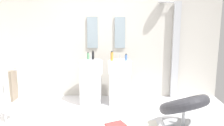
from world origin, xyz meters
TOP-DOWN VIEW (x-y plane):
  - rear_partition at (0.00, 1.65)m, footprint 4.80×0.10m
  - pedestal_sink_left at (-0.29, 1.15)m, footprint 0.47×0.47m
  - pedestal_sink_right at (0.29, 1.15)m, footprint 0.47×0.47m
  - vanity_mirror_left at (-0.29, 1.58)m, footprint 0.22×0.03m
  - vanity_mirror_right at (0.29, 1.58)m, footprint 0.22×0.03m
  - shower_column at (1.46, 1.53)m, footprint 0.49×0.24m
  - lounge_chair at (1.28, 0.03)m, footprint 1.08×1.09m
  - towel_rack at (-1.46, 0.18)m, footprint 0.37×0.22m
  - magazine_red at (0.22, 0.08)m, footprint 0.37×0.33m
  - soap_bottle_black at (-0.26, 1.28)m, footprint 0.05×0.05m
  - soap_bottle_amber at (0.13, 1.14)m, footprint 0.06×0.06m
  - soap_bottle_green at (-0.35, 1.27)m, footprint 0.05×0.05m
  - soap_bottle_blue at (0.41, 1.16)m, footprint 0.04×0.04m

SIDE VIEW (x-z plane):
  - magazine_red at x=0.22m, z-range 0.01..0.04m
  - lounge_chair at x=1.28m, z-range 0.03..0.67m
  - pedestal_sink_left at x=-0.29m, z-range -0.02..0.96m
  - pedestal_sink_right at x=0.29m, z-range -0.02..0.96m
  - towel_rack at x=-1.46m, z-range 0.15..1.10m
  - soap_bottle_blue at x=0.41m, z-range 0.88..1.01m
  - soap_bottle_green at x=-0.35m, z-range 0.88..1.03m
  - soap_bottle_black at x=-0.26m, z-range 0.88..1.06m
  - soap_bottle_amber at x=0.13m, z-range 0.88..1.07m
  - shower_column at x=1.46m, z-range 0.05..2.10m
  - rear_partition at x=0.00m, z-range 0.00..2.60m
  - vanity_mirror_left at x=-0.29m, z-range 1.08..1.74m
  - vanity_mirror_right at x=0.29m, z-range 1.08..1.74m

